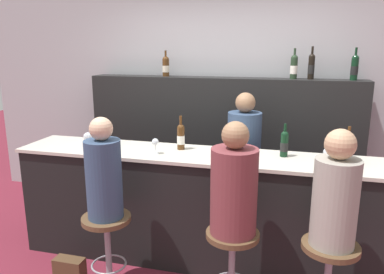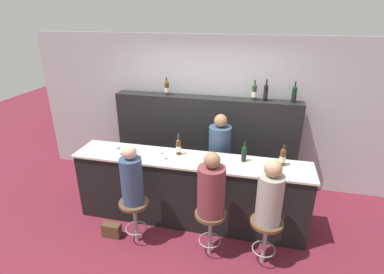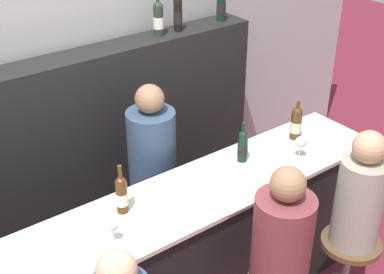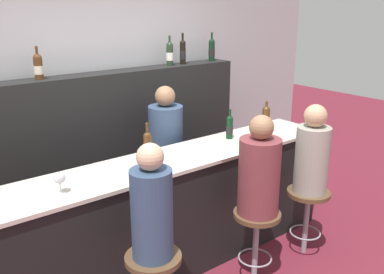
# 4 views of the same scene
# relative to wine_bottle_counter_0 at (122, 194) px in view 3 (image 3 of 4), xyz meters

# --- Properties ---
(wall_back) EXTENTS (6.40, 0.05, 2.60)m
(wall_back) POSITION_rel_wine_bottle_counter_0_xyz_m (0.19, 1.26, 0.14)
(wall_back) COLOR #B2B2B7
(wall_back) RESTS_ON ground_plane
(bar_counter) EXTENTS (3.34, 0.59, 1.04)m
(bar_counter) POSITION_rel_wine_bottle_counter_0_xyz_m (0.19, -0.10, -0.64)
(bar_counter) COLOR black
(bar_counter) RESTS_ON ground_plane
(back_bar_cabinet) EXTENTS (3.13, 0.28, 1.62)m
(back_bar_cabinet) POSITION_rel_wine_bottle_counter_0_xyz_m (0.19, 1.04, -0.35)
(back_bar_cabinet) COLOR black
(back_bar_cabinet) RESTS_ON ground_plane
(wine_bottle_counter_0) EXTENTS (0.07, 0.07, 0.31)m
(wine_bottle_counter_0) POSITION_rel_wine_bottle_counter_0_xyz_m (0.00, 0.00, 0.00)
(wine_bottle_counter_0) COLOR #4C2D14
(wine_bottle_counter_0) RESTS_ON bar_counter
(wine_bottle_counter_1) EXTENTS (0.07, 0.07, 0.29)m
(wine_bottle_counter_1) POSITION_rel_wine_bottle_counter_0_xyz_m (0.92, -0.00, -0.01)
(wine_bottle_counter_1) COLOR black
(wine_bottle_counter_1) RESTS_ON bar_counter
(wine_bottle_counter_2) EXTENTS (0.08, 0.08, 0.29)m
(wine_bottle_counter_2) POSITION_rel_wine_bottle_counter_0_xyz_m (1.43, 0.00, 0.00)
(wine_bottle_counter_2) COLOR #4C2D14
(wine_bottle_counter_2) RESTS_ON bar_counter
(wine_bottle_backbar_1) EXTENTS (0.08, 0.08, 0.32)m
(wine_bottle_backbar_1) POSITION_rel_wine_bottle_counter_0_xyz_m (0.97, 1.04, 0.59)
(wine_bottle_backbar_1) COLOR #233823
(wine_bottle_backbar_1) RESTS_ON back_bar_cabinet
(wine_bottle_backbar_2) EXTENTS (0.07, 0.07, 0.34)m
(wine_bottle_backbar_2) POSITION_rel_wine_bottle_counter_0_xyz_m (1.15, 1.04, 0.60)
(wine_bottle_backbar_2) COLOR black
(wine_bottle_backbar_2) RESTS_ON back_bar_cabinet
(wine_bottle_backbar_3) EXTENTS (0.08, 0.08, 0.33)m
(wine_bottle_backbar_3) POSITION_rel_wine_bottle_counter_0_xyz_m (1.57, 1.04, 0.59)
(wine_bottle_backbar_3) COLOR black
(wine_bottle_backbar_3) RESTS_ON back_bar_cabinet
(wine_glass_1) EXTENTS (0.07, 0.07, 0.14)m
(wine_glass_1) POSITION_rel_wine_bottle_counter_0_xyz_m (-0.17, -0.20, -0.02)
(wine_glass_1) COLOR silver
(wine_glass_1) RESTS_ON bar_counter
(wine_glass_2) EXTENTS (0.08, 0.08, 0.16)m
(wine_glass_2) POSITION_rel_wine_bottle_counter_0_xyz_m (1.26, -0.20, -0.01)
(wine_glass_2) COLOR silver
(wine_glass_2) RESTS_ON bar_counter
(tasting_menu) EXTENTS (0.21, 0.30, 0.00)m
(tasting_menu) POSITION_rel_wine_bottle_counter_0_xyz_m (0.57, -0.25, -0.12)
(tasting_menu) COLOR white
(tasting_menu) RESTS_ON bar_counter
(guest_seated_middle) EXTENTS (0.34, 0.34, 0.83)m
(guest_seated_middle) POSITION_rel_wine_bottle_counter_0_xyz_m (0.60, -0.70, -0.17)
(guest_seated_middle) COLOR brown
(guest_seated_middle) RESTS_ON bar_stool_middle
(bar_stool_right) EXTENTS (0.39, 0.39, 0.64)m
(bar_stool_right) POSITION_rel_wine_bottle_counter_0_xyz_m (1.28, -0.70, -0.66)
(bar_stool_right) COLOR gray
(bar_stool_right) RESTS_ON ground_plane
(guest_seated_right) EXTENTS (0.30, 0.30, 0.81)m
(guest_seated_right) POSITION_rel_wine_bottle_counter_0_xyz_m (1.28, -0.70, -0.16)
(guest_seated_right) COLOR gray
(guest_seated_right) RESTS_ON bar_stool_right
(bartender) EXTENTS (0.34, 0.34, 1.52)m
(bartender) POSITION_rel_wine_bottle_counter_0_xyz_m (0.52, 0.49, -0.46)
(bartender) COLOR #334766
(bartender) RESTS_ON ground_plane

